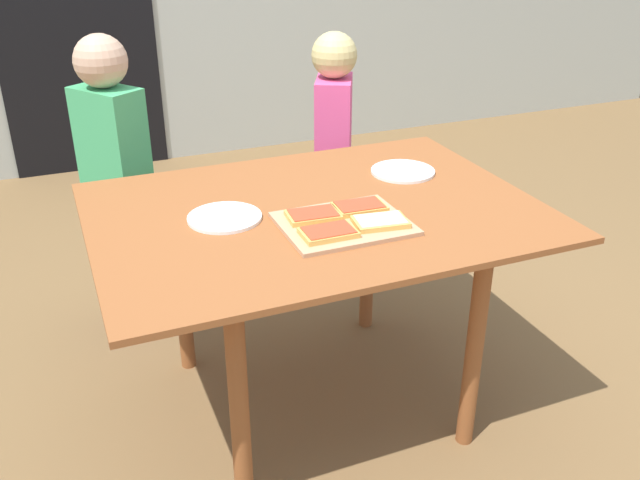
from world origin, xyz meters
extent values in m
plane|color=brown|center=(0.00, 0.00, 0.00)|extent=(16.00, 16.00, 0.00)
cube|color=black|center=(-0.44, 2.60, 1.00)|extent=(0.90, 0.02, 2.00)
cube|color=brown|center=(0.00, 0.00, 0.70)|extent=(1.29, 0.95, 0.02)
cylinder|color=brown|center=(-0.35, -0.35, 0.34)|extent=(0.05, 0.05, 0.69)
cylinder|color=brown|center=(0.35, -0.35, 0.34)|extent=(0.05, 0.05, 0.69)
cylinder|color=brown|center=(-0.35, 0.35, 0.34)|extent=(0.05, 0.05, 0.69)
cylinder|color=brown|center=(0.35, 0.35, 0.34)|extent=(0.05, 0.05, 0.69)
cube|color=tan|center=(0.03, -0.14, 0.71)|extent=(0.35, 0.28, 0.01)
cube|color=gold|center=(-0.04, -0.20, 0.72)|extent=(0.15, 0.10, 0.01)
cube|color=#D04226|center=(-0.04, -0.20, 0.73)|extent=(0.13, 0.09, 0.00)
cube|color=gold|center=(0.11, -0.19, 0.72)|extent=(0.16, 0.11, 0.01)
cube|color=beige|center=(0.11, -0.19, 0.73)|extent=(0.14, 0.10, 0.00)
cube|color=gold|center=(-0.04, -0.08, 0.72)|extent=(0.15, 0.11, 0.01)
cube|color=#D04226|center=(-0.04, -0.08, 0.73)|extent=(0.14, 0.10, 0.00)
cube|color=gold|center=(0.10, -0.08, 0.72)|extent=(0.15, 0.10, 0.01)
cube|color=#D04226|center=(0.10, -0.08, 0.73)|extent=(0.14, 0.09, 0.00)
cylinder|color=white|center=(-0.27, 0.03, 0.71)|extent=(0.21, 0.21, 0.01)
cylinder|color=white|center=(0.38, 0.16, 0.71)|extent=(0.21, 0.21, 0.01)
cylinder|color=navy|center=(-0.52, 0.78, 0.27)|extent=(0.09, 0.09, 0.53)
cylinder|color=navy|center=(-0.45, 0.66, 0.27)|extent=(0.09, 0.09, 0.53)
cube|color=#3FA566|center=(-0.49, 0.72, 0.74)|extent=(0.25, 0.28, 0.41)
sphere|color=tan|center=(-0.49, 0.72, 1.03)|extent=(0.18, 0.18, 0.18)
cylinder|color=#2B3F4B|center=(0.43, 0.86, 0.24)|extent=(0.09, 0.09, 0.48)
cylinder|color=#2B3F4B|center=(0.37, 0.73, 0.24)|extent=(0.09, 0.09, 0.48)
cube|color=#E54C8C|center=(0.40, 0.80, 0.68)|extent=(0.23, 0.28, 0.40)
sphere|color=#CEBC78|center=(0.40, 0.80, 0.97)|extent=(0.18, 0.18, 0.18)
camera|label=1|loc=(-0.69, -1.73, 1.52)|focal=38.90mm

